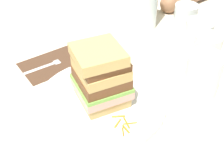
# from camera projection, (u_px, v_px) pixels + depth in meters

# --- Properties ---
(ground_plane) EXTENTS (3.00, 3.00, 0.00)m
(ground_plane) POSITION_uv_depth(u_px,v_px,m) (109.00, 102.00, 0.70)
(ground_plane) COLOR beige
(main_plate) EXTENTS (0.30, 0.30, 0.02)m
(main_plate) POSITION_uv_depth(u_px,v_px,m) (102.00, 101.00, 0.69)
(main_plate) COLOR white
(main_plate) RESTS_ON ground_plane
(sandwich) EXTENTS (0.13, 0.13, 0.14)m
(sandwich) POSITION_uv_depth(u_px,v_px,m) (101.00, 76.00, 0.64)
(sandwich) COLOR tan
(sandwich) RESTS_ON main_plate
(carrot_shred_0) EXTENTS (0.03, 0.01, 0.00)m
(carrot_shred_0) POSITION_uv_depth(u_px,v_px,m) (93.00, 77.00, 0.75)
(carrot_shred_0) COLOR orange
(carrot_shred_0) RESTS_ON main_plate
(carrot_shred_1) EXTENTS (0.03, 0.02, 0.00)m
(carrot_shred_1) POSITION_uv_depth(u_px,v_px,m) (85.00, 73.00, 0.76)
(carrot_shred_1) COLOR orange
(carrot_shred_1) RESTS_ON main_plate
(carrot_shred_2) EXTENTS (0.02, 0.03, 0.00)m
(carrot_shred_2) POSITION_uv_depth(u_px,v_px,m) (80.00, 73.00, 0.76)
(carrot_shred_2) COLOR orange
(carrot_shred_2) RESTS_ON main_plate
(carrot_shred_3) EXTENTS (0.03, 0.01, 0.00)m
(carrot_shred_3) POSITION_uv_depth(u_px,v_px,m) (84.00, 71.00, 0.76)
(carrot_shred_3) COLOR orange
(carrot_shred_3) RESTS_ON main_plate
(carrot_shred_4) EXTENTS (0.02, 0.00, 0.00)m
(carrot_shred_4) POSITION_uv_depth(u_px,v_px,m) (94.00, 74.00, 0.75)
(carrot_shred_4) COLOR orange
(carrot_shred_4) RESTS_ON main_plate
(carrot_shred_5) EXTENTS (0.02, 0.02, 0.00)m
(carrot_shred_5) POSITION_uv_depth(u_px,v_px,m) (95.00, 77.00, 0.74)
(carrot_shred_5) COLOR orange
(carrot_shred_5) RESTS_ON main_plate
(carrot_shred_6) EXTENTS (0.02, 0.01, 0.00)m
(carrot_shred_6) POSITION_uv_depth(u_px,v_px,m) (89.00, 82.00, 0.73)
(carrot_shred_6) COLOR orange
(carrot_shred_6) RESTS_ON main_plate
(carrot_shred_7) EXTENTS (0.03, 0.01, 0.00)m
(carrot_shred_7) POSITION_uv_depth(u_px,v_px,m) (127.00, 123.00, 0.62)
(carrot_shred_7) COLOR orange
(carrot_shred_7) RESTS_ON main_plate
(carrot_shred_8) EXTENTS (0.02, 0.01, 0.00)m
(carrot_shred_8) POSITION_uv_depth(u_px,v_px,m) (123.00, 132.00, 0.61)
(carrot_shred_8) COLOR orange
(carrot_shred_8) RESTS_ON main_plate
(carrot_shred_9) EXTENTS (0.01, 0.03, 0.00)m
(carrot_shred_9) POSITION_uv_depth(u_px,v_px,m) (118.00, 123.00, 0.62)
(carrot_shred_9) COLOR orange
(carrot_shred_9) RESTS_ON main_plate
(carrot_shred_10) EXTENTS (0.02, 0.01, 0.00)m
(carrot_shred_10) POSITION_uv_depth(u_px,v_px,m) (126.00, 129.00, 0.61)
(carrot_shred_10) COLOR orange
(carrot_shred_10) RESTS_ON main_plate
(carrot_shred_11) EXTENTS (0.02, 0.03, 0.00)m
(carrot_shred_11) POSITION_uv_depth(u_px,v_px,m) (130.00, 123.00, 0.62)
(carrot_shred_11) COLOR orange
(carrot_shred_11) RESTS_ON main_plate
(carrot_shred_12) EXTENTS (0.02, 0.03, 0.00)m
(carrot_shred_12) POSITION_uv_depth(u_px,v_px,m) (118.00, 116.00, 0.64)
(carrot_shred_12) COLOR orange
(carrot_shred_12) RESTS_ON main_plate
(napkin_dark) EXTENTS (0.12, 0.18, 0.00)m
(napkin_dark) POSITION_uv_depth(u_px,v_px,m) (54.00, 63.00, 0.82)
(napkin_dark) COLOR #4C3323
(napkin_dark) RESTS_ON ground_plane
(fork) EXTENTS (0.03, 0.17, 0.00)m
(fork) POSITION_uv_depth(u_px,v_px,m) (47.00, 65.00, 0.81)
(fork) COLOR silver
(fork) RESTS_ON napkin_dark
(knife) EXTENTS (0.02, 0.20, 0.00)m
(knife) POSITION_uv_depth(u_px,v_px,m) (153.00, 160.00, 0.57)
(knife) COLOR silver
(knife) RESTS_ON ground_plane
(juice_glass) EXTENTS (0.08, 0.08, 0.10)m
(juice_glass) POSITION_uv_depth(u_px,v_px,m) (202.00, 77.00, 0.70)
(juice_glass) COLOR white
(juice_glass) RESTS_ON ground_plane
(empty_tumbler_0) EXTENTS (0.07, 0.07, 0.10)m
(empty_tumbler_0) POSITION_uv_depth(u_px,v_px,m) (206.00, 52.00, 0.78)
(empty_tumbler_0) COLOR silver
(empty_tumbler_0) RESTS_ON ground_plane
(empty_tumbler_1) EXTENTS (0.08, 0.08, 0.09)m
(empty_tumbler_1) POSITION_uv_depth(u_px,v_px,m) (198.00, 35.00, 0.85)
(empty_tumbler_1) COLOR silver
(empty_tumbler_1) RESTS_ON ground_plane
(empty_tumbler_2) EXTENTS (0.07, 0.07, 0.09)m
(empty_tumbler_2) POSITION_uv_depth(u_px,v_px,m) (185.00, 18.00, 0.93)
(empty_tumbler_2) COLOR silver
(empty_tumbler_2) RESTS_ON ground_plane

